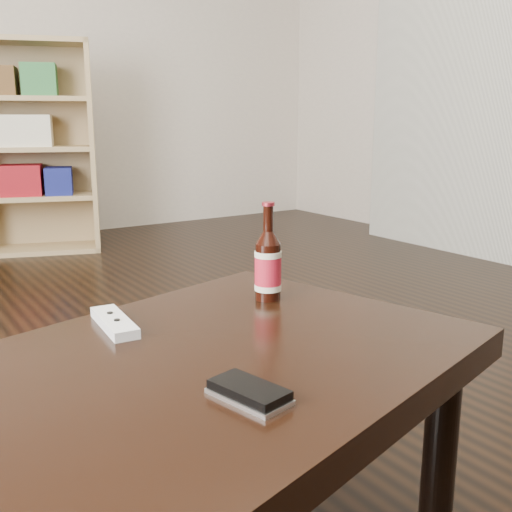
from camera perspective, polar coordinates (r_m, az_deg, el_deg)
floor at (r=1.53m, az=-1.59°, el=-17.75°), size 5.00×6.00×0.01m
chimney_breast at (r=3.87m, az=19.99°, el=20.76°), size 0.30×1.20×2.70m
bookshelf at (r=3.76m, az=-20.28°, el=9.96°), size 0.71×0.50×1.21m
coffee_table at (r=0.94m, az=-9.22°, el=-14.06°), size 1.21×0.89×0.41m
beer_bottle at (r=1.24m, az=1.15°, el=-0.93°), size 0.07×0.07×0.20m
phone at (r=0.83m, az=-0.65°, el=-12.88°), size 0.08×0.12×0.02m
remote at (r=1.12m, az=-13.34°, el=-6.17°), size 0.06×0.17×0.02m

